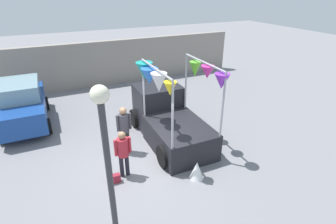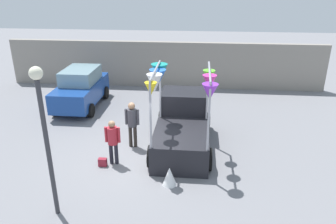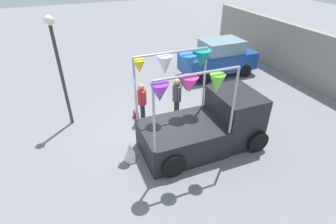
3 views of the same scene
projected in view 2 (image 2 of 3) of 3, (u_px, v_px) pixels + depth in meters
name	position (u px, v px, depth m)	size (l,w,h in m)	color
ground_plane	(139.00, 158.00, 11.59)	(60.00, 60.00, 0.00)	slate
vendor_truck	(182.00, 122.00, 12.24)	(2.47, 4.11, 3.20)	black
parked_car	(81.00, 88.00, 15.92)	(1.88, 4.00, 1.88)	navy
person_customer	(113.00, 138.00, 10.91)	(0.53, 0.34, 1.60)	black
person_vendor	(132.00, 120.00, 12.00)	(0.53, 0.34, 1.77)	#2D2823
handbag	(103.00, 162.00, 11.07)	(0.28, 0.16, 0.28)	maroon
street_lamp	(44.00, 124.00, 7.91)	(0.32, 0.32, 4.08)	#333338
brick_boundary_wall	(164.00, 65.00, 18.77)	(18.00, 0.36, 2.60)	gray
folded_kite_bundle_white	(169.00, 176.00, 10.00)	(0.44, 0.44, 0.60)	white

